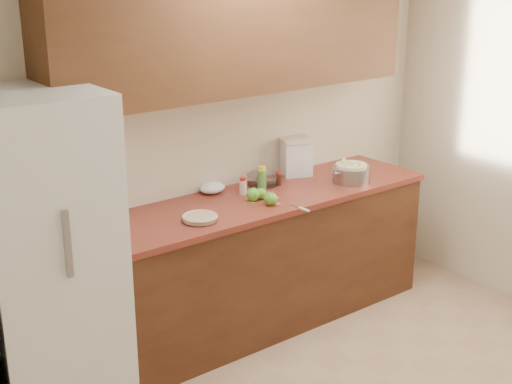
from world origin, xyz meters
TOP-DOWN VIEW (x-y plane):
  - room_shell at (0.00, 0.00)m, footprint 3.60×3.60m
  - counter_run at (0.00, 1.48)m, footprint 2.64×0.68m
  - upper_cabinets at (0.00, 1.63)m, footprint 2.60×0.34m
  - fridge at (-1.44, 1.44)m, footprint 0.70×0.70m
  - pie at (-0.50, 1.34)m, footprint 0.22×0.22m
  - colander at (0.77, 1.34)m, footprint 0.35×0.25m
  - flour_canister at (0.58, 1.72)m, footprint 0.28×0.28m
  - tablet at (-0.97, 1.63)m, footprint 0.26×0.23m
  - paring_knife at (0.12, 1.11)m, footprint 0.04×0.17m
  - lemon_bottle at (0.17, 1.59)m, footprint 0.06×0.06m
  - cinnamon_shaker at (0.00, 1.58)m, footprint 0.05×0.05m
  - vanilla_bottle at (0.31, 1.59)m, footprint 0.04×0.04m
  - mixing_bowl at (0.23, 1.66)m, footprint 0.22×0.22m
  - paper_towel at (-0.14, 1.73)m, footprint 0.21×0.18m
  - apple_left at (-0.02, 1.43)m, footprint 0.09×0.09m
  - apple_center at (0.04, 1.43)m, footprint 0.08×0.08m
  - apple_front at (0.02, 1.30)m, footprint 0.09×0.09m
  - peel_a at (0.14, 1.38)m, footprint 0.02×0.04m
  - peel_b at (-0.05, 1.42)m, footprint 0.03×0.05m
  - peel_c at (0.06, 1.29)m, footprint 0.05×0.04m

SIDE VIEW (x-z plane):
  - counter_run at x=0.00m, z-range 0.00..0.92m
  - fridge at x=-1.44m, z-range 0.00..1.80m
  - peel_a at x=0.14m, z-range 0.92..0.92m
  - peel_b at x=-0.05m, z-range 0.92..0.92m
  - peel_c at x=0.06m, z-range 0.92..0.92m
  - paring_knife at x=0.12m, z-range 0.92..0.94m
  - tablet at x=-0.97m, z-range 0.92..0.94m
  - pie at x=-0.50m, z-range 0.92..0.96m
  - paper_towel at x=-0.14m, z-range 0.92..0.99m
  - apple_center at x=0.04m, z-range 0.91..1.00m
  - apple_front at x=0.02m, z-range 0.91..1.01m
  - mixing_bowl at x=0.23m, z-range 0.92..1.01m
  - apple_left at x=-0.02m, z-range 0.91..1.02m
  - vanilla_bottle at x=0.31m, z-range 0.92..1.02m
  - cinnamon_shaker at x=0.00m, z-range 0.92..1.04m
  - colander at x=0.77m, z-range 0.92..1.05m
  - lemon_bottle at x=0.17m, z-range 0.92..1.08m
  - flour_canister at x=0.58m, z-range 0.92..1.19m
  - room_shell at x=0.00m, z-range -0.50..3.10m
  - upper_cabinets at x=0.00m, z-range 1.60..2.30m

